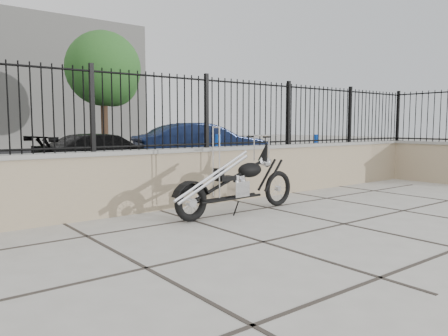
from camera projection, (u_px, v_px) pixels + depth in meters
ground_plane at (263, 242)px, 5.00m from camera, size 90.00×90.00×0.00m
parking_lot at (11, 165)px, 14.81m from camera, size 30.00×30.00×0.00m
retaining_wall at (156, 180)px, 6.92m from camera, size 14.00×0.36×0.96m
wall_return at (440, 162)px, 10.17m from camera, size 0.36×2.50×0.96m
iron_fence at (155, 111)px, 6.82m from camera, size 14.00×0.08×1.20m
fence_return at (442, 116)px, 10.07m from camera, size 0.08×2.30×1.20m
chopper_motorcycle at (236, 170)px, 6.57m from camera, size 2.26×0.52×1.35m
car_black at (106, 154)px, 11.90m from camera, size 4.08×2.22×1.12m
car_blue at (203, 145)px, 13.84m from camera, size 4.54×2.48×1.42m
bollard_a at (37, 179)px, 7.39m from camera, size 0.14×0.14×0.86m
bollard_b at (218, 157)px, 10.64m from camera, size 0.17×0.17×1.12m
bollard_c at (316, 153)px, 12.89m from camera, size 0.17×0.17×1.07m
tree_right at (103, 65)px, 20.87m from camera, size 3.57×3.57×6.02m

